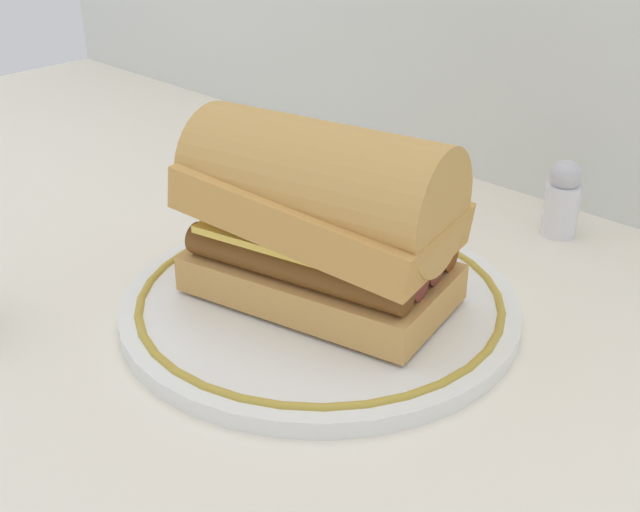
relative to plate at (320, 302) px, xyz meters
The scene contains 4 objects.
ground_plane 0.04m from the plate, 131.47° to the right, with size 1.50×1.50×0.00m, color silver.
plate is the anchor object (origin of this frame).
sausage_sandwich 0.07m from the plate, behind, with size 0.20×0.14×0.13m.
salt_shaker 0.24m from the plate, 76.19° to the left, with size 0.03×0.03×0.07m.
Camera 1 is at (0.38, -0.33, 0.30)m, focal length 45.83 mm.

